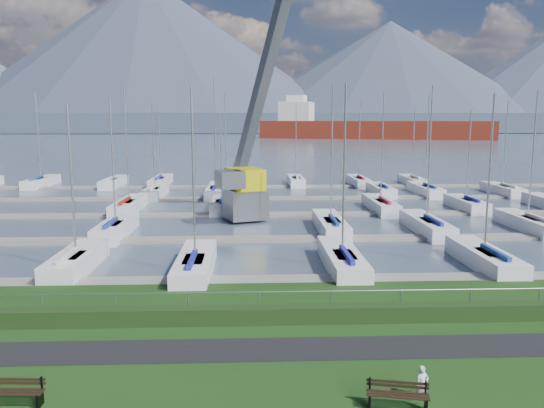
{
  "coord_description": "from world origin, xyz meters",
  "views": [
    {
      "loc": [
        -1.34,
        -21.31,
        8.36
      ],
      "look_at": [
        0.0,
        12.0,
        3.0
      ],
      "focal_mm": 35.0,
      "sensor_mm": 36.0,
      "label": 1
    }
  ],
  "objects_px": {
    "person": "(422,380)",
    "crane": "(250,154)",
    "bench_right": "(398,395)",
    "bench_left": "(13,392)"
  },
  "relations": [
    {
      "from": "bench_left",
      "to": "crane",
      "type": "xyz_separation_m",
      "value": [
        6.98,
        31.39,
        4.91
      ]
    },
    {
      "from": "person",
      "to": "crane",
      "type": "bearing_deg",
      "value": 82.08
    },
    {
      "from": "bench_right",
      "to": "bench_left",
      "type": "bearing_deg",
      "value": -171.9
    },
    {
      "from": "bench_left",
      "to": "crane",
      "type": "height_order",
      "value": "crane"
    },
    {
      "from": "person",
      "to": "crane",
      "type": "height_order",
      "value": "crane"
    },
    {
      "from": "person",
      "to": "bench_right",
      "type": "bearing_deg",
      "value": -164.75
    },
    {
      "from": "bench_left",
      "to": "bench_right",
      "type": "distance_m",
      "value": 11.28
    },
    {
      "from": "bench_right",
      "to": "person",
      "type": "relative_size",
      "value": 1.6
    },
    {
      "from": "bench_right",
      "to": "crane",
      "type": "bearing_deg",
      "value": 108.88
    },
    {
      "from": "bench_right",
      "to": "person",
      "type": "bearing_deg",
      "value": 43.81
    }
  ]
}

